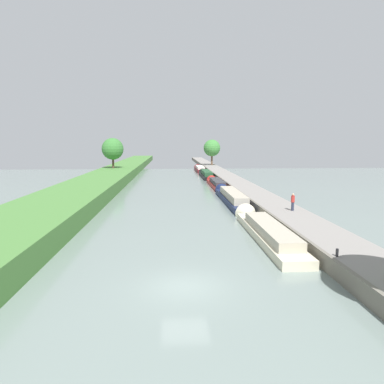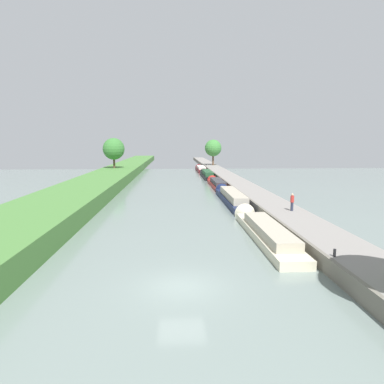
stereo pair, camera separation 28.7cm
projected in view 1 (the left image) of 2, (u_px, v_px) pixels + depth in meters
The scene contains 13 objects.
ground_plane at pixel (185, 287), 17.95m from camera, with size 160.00×160.00×0.00m, color slate.
right_towpath at pixel (377, 273), 18.50m from camera, with size 3.86×260.00×1.01m.
stone_quay at pixel (340, 273), 18.37m from camera, with size 0.25×260.00×1.06m.
narrowboat_cream at pixel (265, 229), 27.61m from camera, with size 2.19×15.00×2.08m.
narrowboat_navy at pixel (231, 197), 43.47m from camera, with size 2.07×16.34×2.16m.
narrowboat_red at pixel (216, 183), 58.72m from camera, with size 1.97×13.86×1.92m.
narrowboat_black at pixel (206, 174), 74.05m from camera, with size 1.98×15.13×2.09m.
narrowboat_maroon at pixel (200, 169), 89.64m from camera, with size 2.09×13.77×1.99m.
tree_rightbank_midnear at pixel (212, 148), 97.11m from camera, with size 4.70×4.70×7.18m.
tree_leftbank_downstream at pixel (113, 149), 74.95m from camera, with size 4.71×4.71×6.56m.
person_walking at pixel (293, 202), 32.62m from camera, with size 0.34×0.34×1.66m.
mooring_bollard_near at pixel (337, 253), 19.61m from camera, with size 0.16×0.16×0.45m.
mooring_bollard_far at pixel (205, 165), 95.55m from camera, with size 0.16×0.16×0.45m.
Camera 1 is at (-0.67, -17.04, 7.47)m, focal length 32.19 mm.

